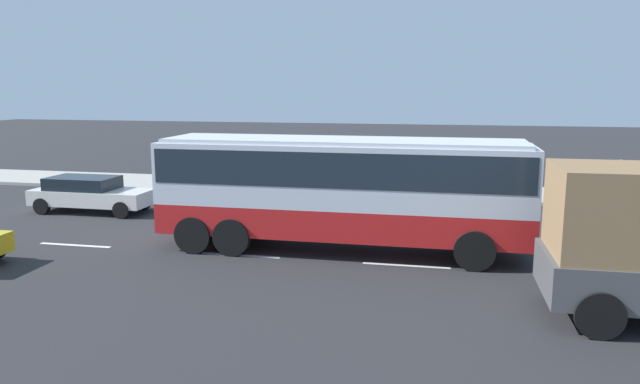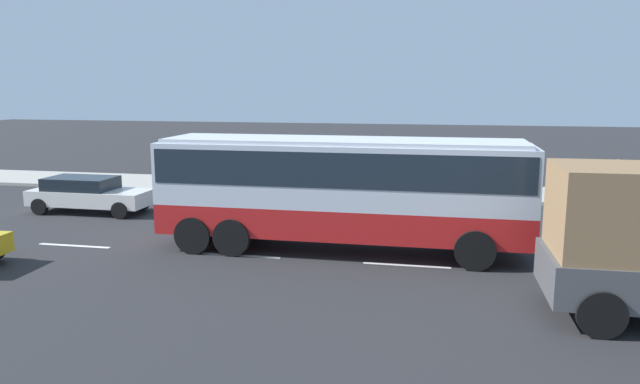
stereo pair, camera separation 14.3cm
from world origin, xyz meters
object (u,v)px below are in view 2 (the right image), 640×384
at_px(pedestrian_near_curb, 414,168).
at_px(car_white_minivan, 88,194).
at_px(pedestrian_at_crossing, 617,177).
at_px(coach_bus, 342,182).

bearing_deg(pedestrian_near_curb, car_white_minivan, 131.33).
bearing_deg(pedestrian_near_curb, pedestrian_at_crossing, -88.41).
height_order(pedestrian_near_curb, pedestrian_at_crossing, pedestrian_at_crossing).
height_order(car_white_minivan, pedestrian_at_crossing, pedestrian_at_crossing).
bearing_deg(pedestrian_at_crossing, car_white_minivan, 102.02).
bearing_deg(coach_bus, car_white_minivan, 162.18).
bearing_deg(car_white_minivan, pedestrian_near_curb, 29.97).
distance_m(car_white_minivan, pedestrian_at_crossing, 21.21).
height_order(coach_bus, pedestrian_near_curb, coach_bus).
xyz_separation_m(coach_bus, car_white_minivan, (-10.57, 3.44, -1.34)).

